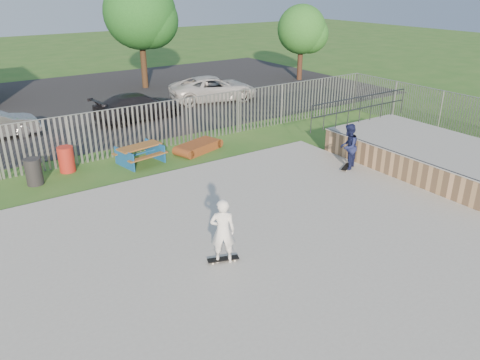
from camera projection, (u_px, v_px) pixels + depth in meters
ground at (234, 256)px, 12.28m from camera, size 120.00×120.00×0.00m
concrete_slab at (233, 254)px, 12.25m from camera, size 15.00×12.00×0.15m
quarter_pipe at (427, 155)px, 17.73m from camera, size 5.50×7.05×2.19m
fence at (184, 162)px, 15.90m from camera, size 26.04×16.02×2.00m
picnic_table at (140, 154)px, 18.42m from camera, size 1.93×1.69×0.72m
funbox at (198, 147)px, 19.78m from camera, size 2.03×1.44×0.37m
trash_bin_red at (66, 159)px, 17.55m from camera, size 0.59×0.59×0.98m
trash_bin_grey at (34, 172)px, 16.44m from camera, size 0.58×0.58×0.96m
parking_lot at (52, 107)px, 26.76m from camera, size 40.00×18.00×0.02m
car_dark at (138, 106)px, 24.06m from camera, size 4.89×2.44×1.36m
car_white at (214, 89)px, 27.85m from camera, size 5.58×3.46×1.44m
tree_mid at (140, 13)px, 29.72m from camera, size 4.60×4.60×7.09m
tree_right at (302, 30)px, 32.72m from camera, size 3.38×3.38×5.22m
skateboard_a at (346, 167)px, 17.61m from camera, size 0.80×0.56×0.08m
skateboard_b at (223, 260)px, 11.78m from camera, size 0.82×0.46×0.08m
skater_navy at (348, 147)px, 17.29m from camera, size 1.05×0.97×1.72m
skater_white at (223, 231)px, 11.46m from camera, size 0.75×0.67×1.72m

